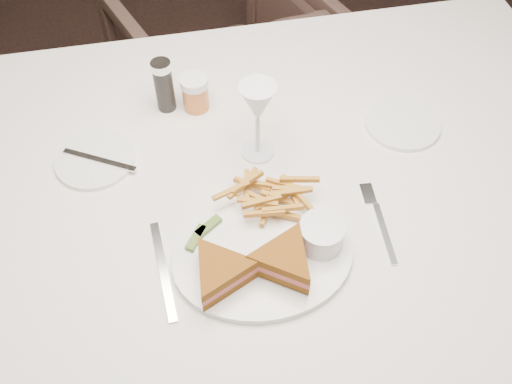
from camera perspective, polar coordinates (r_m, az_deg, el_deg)
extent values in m
cube|color=silver|center=(1.42, -0.36, -9.12)|extent=(1.58, 1.07, 0.75)
imported|color=#47322B|center=(2.06, -3.08, 12.78)|extent=(0.81, 0.79, 0.66)
ellipsoid|color=white|center=(1.01, 0.68, -6.52)|extent=(0.32, 0.26, 0.01)
cube|color=silver|center=(1.01, -9.26, -7.71)|extent=(0.03, 0.21, 0.00)
cylinder|color=white|center=(1.20, -15.80, 3.16)|extent=(0.16, 0.16, 0.01)
cylinder|color=white|center=(1.26, 14.43, 6.65)|extent=(0.16, 0.16, 0.01)
cylinder|color=black|center=(1.24, -9.19, 10.44)|extent=(0.04, 0.04, 0.12)
cylinder|color=#C56B2F|center=(1.25, -6.10, 9.80)|extent=(0.06, 0.06, 0.08)
cube|color=#436423|center=(1.03, -4.80, -3.46)|extent=(0.05, 0.05, 0.01)
cube|color=#436423|center=(1.02, -6.02, -4.58)|extent=(0.04, 0.05, 0.01)
cylinder|color=white|center=(1.00, 6.53, -4.24)|extent=(0.08, 0.08, 0.05)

